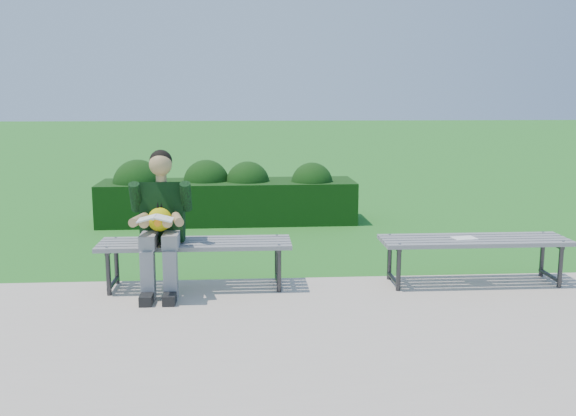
{
  "coord_description": "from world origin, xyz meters",
  "views": [
    {
      "loc": [
        -0.08,
        -6.2,
        1.83
      ],
      "look_at": [
        0.32,
        -0.15,
        0.76
      ],
      "focal_mm": 40.0,
      "sensor_mm": 36.0,
      "label": 1
    }
  ],
  "objects_px": {
    "hedge": "(223,195)",
    "bench_right": "(474,244)",
    "bench_left": "(195,247)",
    "seated_boy": "(161,218)",
    "paper_sheet": "(464,238)"
  },
  "relations": [
    {
      "from": "bench_left",
      "to": "seated_boy",
      "type": "xyz_separation_m",
      "value": [
        -0.3,
        -0.09,
        0.3
      ]
    },
    {
      "from": "seated_boy",
      "to": "bench_right",
      "type": "bearing_deg",
      "value": 1.0
    },
    {
      "from": "hedge",
      "to": "bench_right",
      "type": "height_order",
      "value": "hedge"
    },
    {
      "from": "hedge",
      "to": "paper_sheet",
      "type": "xyz_separation_m",
      "value": [
        2.42,
        -3.33,
        0.08
      ]
    },
    {
      "from": "bench_left",
      "to": "paper_sheet",
      "type": "distance_m",
      "value": 2.58
    },
    {
      "from": "bench_left",
      "to": "seated_boy",
      "type": "relative_size",
      "value": 1.37
    },
    {
      "from": "bench_left",
      "to": "paper_sheet",
      "type": "xyz_separation_m",
      "value": [
        2.58,
        -0.04,
        0.06
      ]
    },
    {
      "from": "hedge",
      "to": "seated_boy",
      "type": "bearing_deg",
      "value": -97.65
    },
    {
      "from": "seated_boy",
      "to": "bench_left",
      "type": "bearing_deg",
      "value": 17.07
    },
    {
      "from": "bench_left",
      "to": "bench_right",
      "type": "distance_m",
      "value": 2.68
    },
    {
      "from": "bench_right",
      "to": "seated_boy",
      "type": "xyz_separation_m",
      "value": [
        -2.98,
        -0.05,
        0.3
      ]
    },
    {
      "from": "seated_boy",
      "to": "hedge",
      "type": "bearing_deg",
      "value": 82.35
    },
    {
      "from": "bench_right",
      "to": "seated_boy",
      "type": "bearing_deg",
      "value": -179.0
    },
    {
      "from": "hedge",
      "to": "bench_right",
      "type": "xyz_separation_m",
      "value": [
        2.52,
        -3.33,
        0.02
      ]
    },
    {
      "from": "hedge",
      "to": "bench_left",
      "type": "height_order",
      "value": "hedge"
    }
  ]
}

